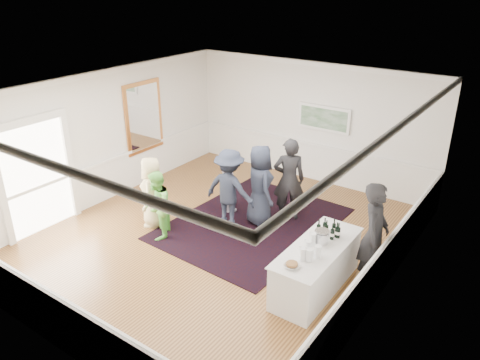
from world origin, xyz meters
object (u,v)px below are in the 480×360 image
Objects in this scene: guest_green at (157,206)px; guest_dark_a at (230,189)px; guest_tan at (152,192)px; guest_lilac at (229,183)px; ice_bucket at (322,237)px; guest_dark_b at (289,180)px; nut_bowl at (292,265)px; serving_table at (316,267)px; bartender at (374,236)px; guest_navy at (260,185)px.

guest_green is 1.60m from guest_dark_a.
guest_tan is 0.58m from guest_green.
guest_lilac is 5.56× the size of ice_bucket.
guest_green is 0.83× the size of guest_dark_a.
guest_dark_b is (1.33, 0.49, 0.25)m from guest_lilac.
guest_dark_a is 3.10m from nut_bowl.
ice_bucket reaches higher than serving_table.
guest_tan is at bearing 88.78° from bartender.
guest_dark_b is (0.88, 1.05, 0.07)m from guest_dark_a.
ice_bucket is at bearing 98.73° from guest_dark_b.
bartender is at bearing 68.03° from guest_tan.
guest_dark_a is 0.69m from guest_navy.
guest_navy is (-2.17, 1.49, 0.48)m from serving_table.
bartender is 3.36m from guest_dark_a.
serving_table is at bearing 85.00° from nut_bowl.
guest_green is at bearing -172.80° from ice_bucket.
guest_green is 3.60m from ice_bucket.
guest_dark_a is at bearing 165.57° from guest_lilac.
guest_dark_b reaches higher than guest_green.
guest_dark_a is (0.44, -0.56, 0.19)m from guest_lilac.
guest_green is (0.47, -0.34, -0.06)m from guest_tan.
serving_table is at bearing 64.05° from guest_green.
serving_table is 0.57m from ice_bucket.
guest_navy is 2.54m from ice_bucket.
guest_navy is 7.13× the size of nut_bowl.
bartender is 0.92m from ice_bucket.
serving_table is 1.19× the size of guest_dark_a.
guest_dark_a is 7.01× the size of nut_bowl.
guest_green is at bearing -175.11° from serving_table.
bartender is 1.39× the size of guest_lilac.
guest_tan is 6.23× the size of nut_bowl.
guest_dark_a is at bearing 112.28° from guest_green.
guest_green is 5.80× the size of nut_bowl.
guest_tan is 1.71m from guest_dark_a.
guest_dark_b is at bearing 130.70° from serving_table.
guest_tan is 0.89× the size of guest_dark_a.
guest_dark_a is at bearing 145.19° from nut_bowl.
bartender is at bearing 72.15° from guest_green.
guest_lilac is (0.99, 1.49, -0.08)m from guest_tan.
guest_navy reaches higher than nut_bowl.
guest_lilac is 1.44m from guest_dark_b.
guest_lilac is at bearing 116.80° from guest_tan.
guest_navy is at bearing -145.25° from guest_lilac.
guest_tan is at bearing 168.10° from nut_bowl.
guest_tan is 3.05m from guest_dark_b.
bartender is 1.24× the size of guest_tan.
ice_bucket reaches higher than nut_bowl.
bartender is at bearing 61.72° from nut_bowl.
bartender is 1.69m from nut_bowl.
guest_tan is 0.83× the size of guest_dark_b.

